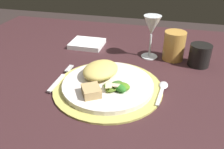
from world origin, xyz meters
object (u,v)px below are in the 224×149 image
at_px(fork, 60,79).
at_px(amber_tumbler, 174,46).
at_px(wine_glass, 152,27).
at_px(napkin, 87,44).
at_px(spoon, 162,89).
at_px(dining_table, 109,100).
at_px(dark_tumbler, 200,55).
at_px(dinner_plate, 108,85).

relative_size(fork, amber_tumbler, 1.58).
xyz_separation_m(wine_glass, amber_tumbler, (0.09, 0.00, -0.06)).
distance_m(fork, napkin, 0.29).
bearing_deg(wine_glass, spoon, -74.13).
xyz_separation_m(fork, amber_tumbler, (0.34, 0.25, 0.04)).
distance_m(spoon, wine_glass, 0.26).
relative_size(napkin, amber_tumbler, 1.26).
relative_size(napkin, wine_glass, 0.84).
bearing_deg(dining_table, amber_tumbler, 33.81).
xyz_separation_m(dining_table, dark_tumbler, (0.30, 0.11, 0.17)).
height_order(amber_tumbler, dark_tumbler, amber_tumbler).
height_order(spoon, amber_tumbler, amber_tumbler).
relative_size(wine_glass, dark_tumbler, 2.05).
xyz_separation_m(dinner_plate, wine_glass, (0.10, 0.25, 0.10)).
height_order(spoon, dark_tumbler, dark_tumbler).
bearing_deg(spoon, dining_table, 154.80).
bearing_deg(spoon, wine_glass, 105.87).
bearing_deg(amber_tumbler, wine_glass, -176.72).
height_order(fork, dark_tumbler, dark_tumbler).
xyz_separation_m(wine_glass, dark_tumbler, (0.18, -0.02, -0.08)).
distance_m(dining_table, wine_glass, 0.31).
xyz_separation_m(napkin, amber_tumbler, (0.35, -0.04, 0.04)).
bearing_deg(fork, dining_table, 40.36).
bearing_deg(fork, napkin, 92.45).
xyz_separation_m(dining_table, amber_tumbler, (0.21, 0.14, 0.18)).
height_order(dinner_plate, wine_glass, wine_glass).
distance_m(dining_table, fork, 0.22).
relative_size(fork, dark_tumbler, 2.16).
height_order(fork, amber_tumbler, amber_tumbler).
bearing_deg(dining_table, napkin, 128.49).
relative_size(dinner_plate, spoon, 2.11).
bearing_deg(napkin, spoon, -39.00).
relative_size(spoon, napkin, 0.96).
bearing_deg(wine_glass, amber_tumbler, 3.28).
bearing_deg(fork, spoon, 3.99).
height_order(wine_glass, dark_tumbler, wine_glass).
bearing_deg(fork, dinner_plate, -0.93).
xyz_separation_m(spoon, wine_glass, (-0.06, 0.23, 0.11)).
relative_size(dining_table, wine_glass, 8.58).
bearing_deg(dinner_plate, spoon, 8.77).
xyz_separation_m(fork, wine_glass, (0.26, 0.25, 0.11)).
xyz_separation_m(amber_tumbler, dark_tumbler, (0.09, -0.03, -0.01)).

